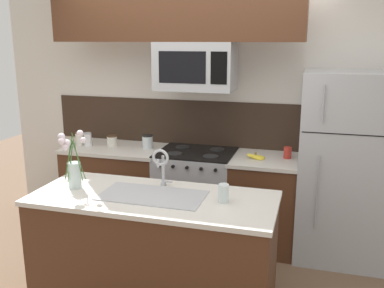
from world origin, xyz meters
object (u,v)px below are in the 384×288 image
(storage_jar_squat, at_px, (148,142))
(coffee_tin, at_px, (288,153))
(storage_jar_medium, at_px, (88,139))
(storage_jar_short, at_px, (112,141))
(flower_vase, at_px, (73,168))
(stove_range, at_px, (196,195))
(sink_faucet, at_px, (161,162))
(microwave, at_px, (196,66))
(storage_jar_tall, at_px, (80,138))
(banana_bunch, at_px, (256,157))
(drinking_glass, at_px, (223,193))
(refrigerator, at_px, (348,167))

(storage_jar_squat, height_order, coffee_tin, storage_jar_squat)
(storage_jar_medium, xyz_separation_m, storage_jar_short, (0.25, 0.06, -0.01))
(storage_jar_short, bearing_deg, flower_vase, -75.95)
(stove_range, height_order, coffee_tin, coffee_tin)
(storage_jar_squat, relative_size, sink_faucet, 0.47)
(microwave, distance_m, storage_jar_tall, 1.51)
(stove_range, xyz_separation_m, banana_bunch, (0.60, -0.06, 0.47))
(banana_bunch, height_order, drinking_glass, drinking_glass)
(coffee_tin, bearing_deg, storage_jar_medium, -177.69)
(storage_jar_tall, xyz_separation_m, coffee_tin, (2.18, 0.07, -0.01))
(microwave, distance_m, storage_jar_squat, 0.95)
(coffee_tin, relative_size, drinking_glass, 0.85)
(stove_range, distance_m, storage_jar_squat, 0.75)
(microwave, xyz_separation_m, banana_bunch, (0.60, -0.04, -0.83))
(storage_jar_tall, xyz_separation_m, banana_bunch, (1.90, -0.04, -0.05))
(stove_range, distance_m, drinking_glass, 1.43)
(sink_faucet, bearing_deg, storage_jar_medium, 139.77)
(sink_faucet, distance_m, drinking_glass, 0.56)
(storage_jar_squat, relative_size, drinking_glass, 1.10)
(storage_jar_tall, height_order, storage_jar_medium, storage_jar_medium)
(microwave, distance_m, coffee_tin, 1.20)
(storage_jar_medium, xyz_separation_m, sink_faucet, (1.21, -1.02, 0.13))
(stove_range, relative_size, microwave, 1.25)
(storage_jar_squat, bearing_deg, banana_bunch, -4.87)
(storage_jar_medium, bearing_deg, microwave, 0.62)
(stove_range, height_order, storage_jar_short, storage_jar_short)
(storage_jar_medium, relative_size, banana_bunch, 0.74)
(sink_faucet, height_order, flower_vase, flower_vase)
(storage_jar_medium, relative_size, storage_jar_squat, 0.99)
(sink_faucet, xyz_separation_m, drinking_glass, (0.52, -0.17, -0.13))
(refrigerator, distance_m, drinking_glass, 1.54)
(stove_range, xyz_separation_m, drinking_glass, (0.54, -1.22, 0.51))
(stove_range, relative_size, flower_vase, 2.00)
(flower_vase, bearing_deg, storage_jar_medium, 115.11)
(stove_range, height_order, sink_faucet, sink_faucet)
(storage_jar_medium, xyz_separation_m, storage_jar_squat, (0.65, 0.07, 0.00))
(flower_vase, bearing_deg, stove_range, 63.93)
(storage_jar_tall, xyz_separation_m, storage_jar_short, (0.36, 0.05, -0.01))
(microwave, xyz_separation_m, refrigerator, (1.44, 0.04, -0.89))
(storage_jar_short, height_order, storage_jar_squat, storage_jar_squat)
(storage_jar_tall, distance_m, coffee_tin, 2.19)
(banana_bunch, distance_m, sink_faucet, 1.17)
(microwave, bearing_deg, storage_jar_short, 176.86)
(storage_jar_short, distance_m, storage_jar_squat, 0.40)
(coffee_tin, bearing_deg, banana_bunch, -159.13)
(stove_range, distance_m, storage_jar_medium, 1.30)
(stove_range, height_order, banana_bunch, banana_bunch)
(refrigerator, distance_m, storage_jar_squat, 1.98)
(sink_faucet, xyz_separation_m, flower_vase, (-0.63, -0.20, -0.04))
(stove_range, bearing_deg, storage_jar_tall, -179.06)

